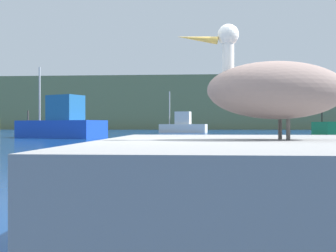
# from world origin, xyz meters

# --- Properties ---
(ground_plane) EXTENTS (260.00, 260.00, 0.00)m
(ground_plane) POSITION_xyz_m (0.00, 0.00, 0.00)
(ground_plane) COLOR navy
(hillside_backdrop) EXTENTS (140.00, 16.93, 9.90)m
(hillside_backdrop) POSITION_xyz_m (0.00, 76.64, 4.95)
(hillside_backdrop) COLOR #6B7A51
(hillside_backdrop) RESTS_ON ground
(pier_dock) EXTENTS (2.71, 3.18, 0.72)m
(pier_dock) POSITION_xyz_m (0.91, -0.17, 0.36)
(pier_dock) COLOR gray
(pier_dock) RESTS_ON ground
(pelican) EXTENTS (1.33, 0.66, 0.88)m
(pelican) POSITION_xyz_m (0.90, -0.17, 1.11)
(pelican) COLOR gray
(pelican) RESTS_ON pier_dock
(fishing_boat_white) EXTENTS (5.21, 2.47, 4.46)m
(fishing_boat_white) POSITION_xyz_m (-1.03, 39.19, 0.76)
(fishing_boat_white) COLOR white
(fishing_boat_white) RESTS_ON ground
(fishing_boat_blue) EXTENTS (6.45, 4.47, 4.72)m
(fishing_boat_blue) POSITION_xyz_m (-8.38, 21.97, 0.92)
(fishing_boat_blue) COLOR blue
(fishing_boat_blue) RESTS_ON ground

